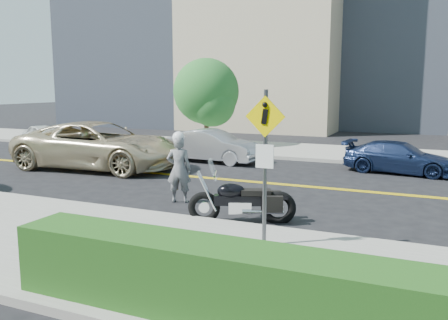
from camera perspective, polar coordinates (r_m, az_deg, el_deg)
ground_plane at (r=16.64m, az=-1.78°, el=-2.19°), size 120.00×120.00×0.00m
sidewalk_near at (r=10.58m, az=-19.83°, el=-8.89°), size 60.00×5.00×0.15m
sidewalk_far at (r=23.53m, az=6.14°, el=1.25°), size 60.00×5.00×0.15m
hedge at (r=6.09m, az=11.97°, el=-16.24°), size 9.00×0.90×1.00m
pedestrian_sign at (r=8.97m, az=4.95°, el=0.84°), size 0.78×0.08×3.00m
motorcyclist at (r=13.10m, az=-5.44°, el=-0.88°), size 0.78×0.62×1.98m
motorcycle at (r=11.22m, az=2.23°, el=-3.76°), size 2.57×1.60×1.50m
suv at (r=19.01m, az=-14.82°, el=1.71°), size 6.80×3.53×1.83m
parked_car_white at (r=26.64m, az=-20.81°, el=2.73°), size 3.74×2.71×1.18m
parked_car_silver at (r=20.04m, az=-1.41°, el=1.70°), size 4.23×1.71×1.37m
parked_car_blue at (r=18.68m, az=20.33°, el=0.29°), size 4.17×2.07×1.16m
tree_far_a at (r=24.48m, az=-2.14°, el=8.25°), size 3.36×3.36×4.60m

